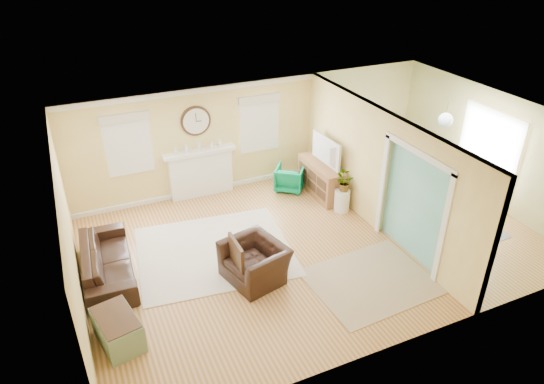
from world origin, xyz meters
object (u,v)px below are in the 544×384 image
(sofa, at_px, (107,261))
(credenza, at_px, (321,179))
(dining_table, at_px, (427,205))
(eames_chair, at_px, (255,262))
(green_chair, at_px, (290,178))

(sofa, distance_m, credenza, 5.25)
(dining_table, bearing_deg, eames_chair, 80.96)
(sofa, relative_size, dining_table, 1.27)
(credenza, distance_m, dining_table, 2.49)
(eames_chair, relative_size, credenza, 0.73)
(eames_chair, relative_size, dining_table, 0.64)
(sofa, relative_size, credenza, 1.44)
(green_chair, bearing_deg, eames_chair, 91.36)
(eames_chair, bearing_deg, sofa, -129.87)
(eames_chair, distance_m, green_chair, 3.51)
(green_chair, xyz_separation_m, credenza, (0.58, -0.51, 0.09))
(eames_chair, xyz_separation_m, green_chair, (2.09, 2.83, -0.05))
(eames_chair, bearing_deg, credenza, 116.73)
(green_chair, height_order, dining_table, green_chair)
(green_chair, distance_m, dining_table, 3.26)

